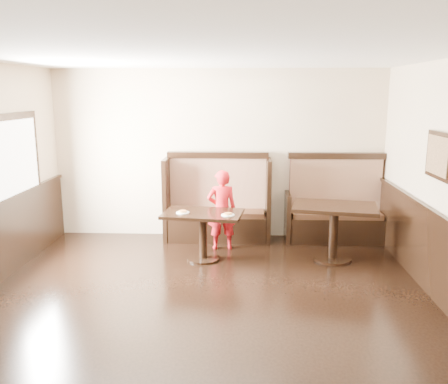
# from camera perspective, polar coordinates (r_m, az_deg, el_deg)

# --- Properties ---
(ground) EXTENTS (7.00, 7.00, 0.00)m
(ground) POSITION_cam_1_polar(r_m,az_deg,el_deg) (5.02, -3.05, -16.96)
(ground) COLOR black
(ground) RESTS_ON ground
(room_shell) EXTENTS (7.00, 7.00, 7.00)m
(room_shell) POSITION_cam_1_polar(r_m,az_deg,el_deg) (5.03, -6.24, -8.56)
(room_shell) COLOR beige
(room_shell) RESTS_ON ground
(booth_main) EXTENTS (1.75, 0.72, 1.45)m
(booth_main) POSITION_cam_1_polar(r_m,az_deg,el_deg) (7.91, -0.78, -1.93)
(booth_main) COLOR black
(booth_main) RESTS_ON ground
(booth_neighbor) EXTENTS (1.65, 0.72, 1.45)m
(booth_neighbor) POSITION_cam_1_polar(r_m,az_deg,el_deg) (8.05, 13.23, -2.35)
(booth_neighbor) COLOR black
(booth_neighbor) RESTS_ON ground
(table_main) EXTENTS (1.21, 0.85, 0.72)m
(table_main) POSITION_cam_1_polar(r_m,az_deg,el_deg) (6.91, -2.55, -3.79)
(table_main) COLOR black
(table_main) RESTS_ON ground
(table_neighbor) EXTENTS (1.30, 0.97, 0.82)m
(table_neighbor) POSITION_cam_1_polar(r_m,az_deg,el_deg) (7.06, 13.10, -3.21)
(table_neighbor) COLOR black
(table_neighbor) RESTS_ON ground
(child) EXTENTS (0.50, 0.37, 1.26)m
(child) POSITION_cam_1_polar(r_m,az_deg,el_deg) (7.37, -0.27, -2.16)
(child) COLOR red
(child) RESTS_ON ground
(pizza_plate_left) EXTENTS (0.19, 0.19, 0.04)m
(pizza_plate_left) POSITION_cam_1_polar(r_m,az_deg,el_deg) (6.85, -4.98, -2.41)
(pizza_plate_left) COLOR white
(pizza_plate_left) RESTS_ON table_main
(pizza_plate_right) EXTENTS (0.19, 0.19, 0.04)m
(pizza_plate_right) POSITION_cam_1_polar(r_m,az_deg,el_deg) (6.69, 0.47, -2.71)
(pizza_plate_right) COLOR white
(pizza_plate_right) RESTS_ON table_main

